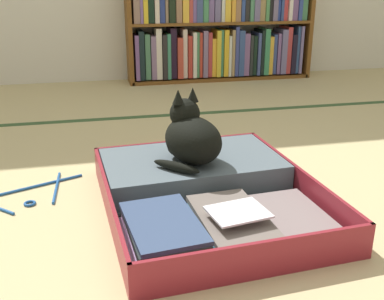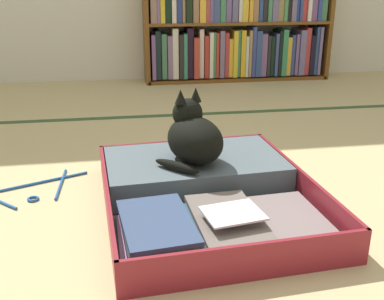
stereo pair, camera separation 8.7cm
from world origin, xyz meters
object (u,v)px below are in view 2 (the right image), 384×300
object	(u,v)px
black_cat	(193,137)
clothes_hanger	(27,190)
open_suitcase	(201,189)
bookshelf	(237,25)

from	to	relation	value
black_cat	clothes_hanger	size ratio (longest dim) A/B	0.66
open_suitcase	clothes_hanger	distance (m)	0.63
bookshelf	open_suitcase	size ratio (longest dim) A/B	1.60
open_suitcase	black_cat	distance (m)	0.19
bookshelf	clothes_hanger	xyz separation A→B (m)	(-1.21, -1.78, -0.39)
open_suitcase	bookshelf	bearing A→B (deg)	72.78
bookshelf	clothes_hanger	distance (m)	2.19
black_cat	clothes_hanger	xyz separation A→B (m)	(-0.59, 0.07, -0.19)
bookshelf	open_suitcase	xyz separation A→B (m)	(-0.61, -1.96, -0.35)
bookshelf	clothes_hanger	size ratio (longest dim) A/B	3.09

